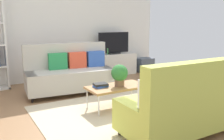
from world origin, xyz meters
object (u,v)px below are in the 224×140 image
object	(u,v)px
couch_green	(187,104)
tv_console	(113,64)
vase_0	(95,52)
vase_1	(101,52)
storage_trunk	(144,65)
bottle_0	(108,51)
table_book_0	(101,86)
coffee_table	(117,87)
couch_beige	(70,73)
potted_plant	(120,74)
tv	(114,43)

from	to	relation	value
couch_green	tv_console	world-z (taller)	couch_green
vase_0	vase_1	world-z (taller)	vase_0
storage_trunk	bottle_0	distance (m)	1.42
couch_green	storage_trunk	bearing A→B (deg)	60.91
couch_green	storage_trunk	xyz separation A→B (m)	(2.25, 3.84, -0.23)
tv_console	vase_1	size ratio (longest dim) A/B	11.52
table_book_0	coffee_table	bearing A→B (deg)	-15.11
couch_beige	vase_0	size ratio (longest dim) A/B	13.51
couch_beige	tv_console	world-z (taller)	couch_beige
table_book_0	bottle_0	xyz separation A→B (m)	(1.50, 2.40, 0.30)
potted_plant	vase_0	size ratio (longest dim) A/B	2.76
tv_console	tv	world-z (taller)	tv
coffee_table	bottle_0	world-z (taller)	bottle_0
tv	table_book_0	distance (m)	3.02
couch_green	tv	bearing A→B (deg)	74.93
tv_console	vase_1	world-z (taller)	vase_1
coffee_table	storage_trunk	distance (m)	3.50
vase_1	storage_trunk	bearing A→B (deg)	-5.75
couch_green	tv_console	size ratio (longest dim) A/B	1.37
coffee_table	tv_console	world-z (taller)	tv_console
couch_green	table_book_0	xyz separation A→B (m)	(-0.58, 1.50, -0.01)
storage_trunk	vase_1	xyz separation A→B (m)	(-1.49, 0.15, 0.48)
tv	vase_0	xyz separation A→B (m)	(-0.58, 0.07, -0.24)
coffee_table	tv_console	size ratio (longest dim) A/B	0.79
vase_1	vase_0	bearing A→B (deg)	180.00
couch_beige	couch_green	size ratio (longest dim) A/B	1.03
couch_beige	potted_plant	size ratio (longest dim) A/B	4.90
vase_0	storage_trunk	bearing A→B (deg)	-5.10
tv	potted_plant	world-z (taller)	tv
tv_console	potted_plant	world-z (taller)	potted_plant
tv	vase_0	distance (m)	0.63
tv	table_book_0	xyz separation A→B (m)	(-1.72, -2.42, -0.51)
couch_green	couch_beige	bearing A→B (deg)	104.32
couch_green	coffee_table	xyz separation A→B (m)	(-0.28, 1.42, -0.05)
tv_console	vase_0	distance (m)	0.70
coffee_table	vase_1	distance (m)	2.79
table_book_0	vase_1	distance (m)	2.84
storage_trunk	bottle_0	size ratio (longest dim) A/B	2.81
vase_1	tv	bearing A→B (deg)	-10.18
vase_0	coffee_table	bearing A→B (deg)	-108.24
couch_green	potted_plant	bearing A→B (deg)	101.37
couch_beige	tv	world-z (taller)	tv
coffee_table	potted_plant	size ratio (longest dim) A/B	2.73
coffee_table	bottle_0	size ratio (longest dim) A/B	5.95
coffee_table	vase_1	xyz separation A→B (m)	(1.04, 2.57, 0.31)
storage_trunk	tv_console	bearing A→B (deg)	174.81
couch_beige	couch_green	bearing A→B (deg)	108.93
bottle_0	table_book_0	bearing A→B (deg)	-122.01
coffee_table	tv	xyz separation A→B (m)	(1.43, 2.50, 0.56)
couch_beige	potted_plant	bearing A→B (deg)	111.67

